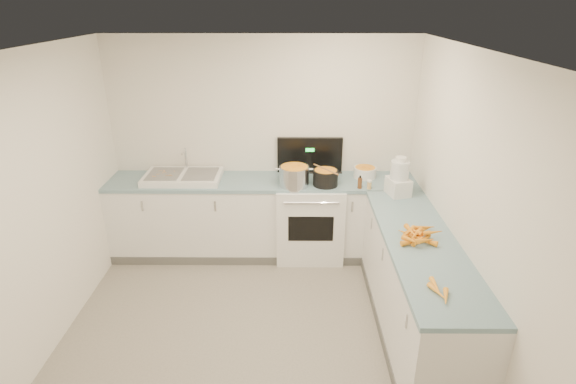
{
  "coord_description": "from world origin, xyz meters",
  "views": [
    {
      "loc": [
        0.33,
        -3.04,
        2.83
      ],
      "look_at": [
        0.3,
        1.1,
        1.05
      ],
      "focal_mm": 28.0,
      "sensor_mm": 36.0,
      "label": 1
    }
  ],
  "objects_px": {
    "spice_jar": "(369,185)",
    "extract_bottle": "(360,183)",
    "stove": "(310,217)",
    "sink": "(183,177)",
    "black_pot": "(325,179)",
    "steel_pot": "(294,177)",
    "food_processor": "(399,179)",
    "mixing_bowl": "(365,172)"
  },
  "relations": [
    {
      "from": "spice_jar",
      "to": "extract_bottle",
      "type": "bearing_deg",
      "value": 171.54
    },
    {
      "from": "stove",
      "to": "extract_bottle",
      "type": "height_order",
      "value": "stove"
    },
    {
      "from": "stove",
      "to": "sink",
      "type": "relative_size",
      "value": 1.58
    },
    {
      "from": "black_pot",
      "to": "sink",
      "type": "bearing_deg",
      "value": 174.74
    },
    {
      "from": "sink",
      "to": "spice_jar",
      "type": "bearing_deg",
      "value": -6.82
    },
    {
      "from": "steel_pot",
      "to": "spice_jar",
      "type": "height_order",
      "value": "steel_pot"
    },
    {
      "from": "stove",
      "to": "food_processor",
      "type": "height_order",
      "value": "stove"
    },
    {
      "from": "food_processor",
      "to": "black_pot",
      "type": "bearing_deg",
      "value": 161.21
    },
    {
      "from": "stove",
      "to": "mixing_bowl",
      "type": "bearing_deg",
      "value": 10.24
    },
    {
      "from": "steel_pot",
      "to": "black_pot",
      "type": "height_order",
      "value": "steel_pot"
    },
    {
      "from": "mixing_bowl",
      "to": "extract_bottle",
      "type": "height_order",
      "value": "same"
    },
    {
      "from": "stove",
      "to": "black_pot",
      "type": "xyz_separation_m",
      "value": [
        0.16,
        -0.13,
        0.54
      ]
    },
    {
      "from": "sink",
      "to": "spice_jar",
      "type": "xyz_separation_m",
      "value": [
        2.08,
        -0.25,
        0.0
      ]
    },
    {
      "from": "black_pot",
      "to": "extract_bottle",
      "type": "height_order",
      "value": "black_pot"
    },
    {
      "from": "stove",
      "to": "black_pot",
      "type": "bearing_deg",
      "value": -39.7
    },
    {
      "from": "stove",
      "to": "black_pot",
      "type": "height_order",
      "value": "stove"
    },
    {
      "from": "black_pot",
      "to": "spice_jar",
      "type": "relative_size",
      "value": 3.34
    },
    {
      "from": "steel_pot",
      "to": "mixing_bowl",
      "type": "xyz_separation_m",
      "value": [
        0.82,
        0.26,
        -0.04
      ]
    },
    {
      "from": "black_pot",
      "to": "extract_bottle",
      "type": "distance_m",
      "value": 0.38
    },
    {
      "from": "sink",
      "to": "extract_bottle",
      "type": "xyz_separation_m",
      "value": [
        1.98,
        -0.23,
        0.02
      ]
    },
    {
      "from": "sink",
      "to": "black_pot",
      "type": "bearing_deg",
      "value": -5.26
    },
    {
      "from": "stove",
      "to": "extract_bottle",
      "type": "bearing_deg",
      "value": -22.46
    },
    {
      "from": "extract_bottle",
      "to": "food_processor",
      "type": "xyz_separation_m",
      "value": [
        0.38,
        -0.17,
        0.12
      ]
    },
    {
      "from": "food_processor",
      "to": "spice_jar",
      "type": "bearing_deg",
      "value": 150.92
    },
    {
      "from": "sink",
      "to": "spice_jar",
      "type": "relative_size",
      "value": 10.47
    },
    {
      "from": "spice_jar",
      "to": "sink",
      "type": "bearing_deg",
      "value": 173.18
    },
    {
      "from": "spice_jar",
      "to": "food_processor",
      "type": "relative_size",
      "value": 0.2
    },
    {
      "from": "food_processor",
      "to": "extract_bottle",
      "type": "bearing_deg",
      "value": 155.95
    },
    {
      "from": "sink",
      "to": "black_pot",
      "type": "height_order",
      "value": "sink"
    },
    {
      "from": "sink",
      "to": "stove",
      "type": "bearing_deg",
      "value": -0.62
    },
    {
      "from": "steel_pot",
      "to": "spice_jar",
      "type": "relative_size",
      "value": 3.99
    },
    {
      "from": "black_pot",
      "to": "spice_jar",
      "type": "height_order",
      "value": "black_pot"
    },
    {
      "from": "sink",
      "to": "mixing_bowl",
      "type": "bearing_deg",
      "value": 2.71
    },
    {
      "from": "steel_pot",
      "to": "extract_bottle",
      "type": "relative_size",
      "value": 2.73
    },
    {
      "from": "black_pot",
      "to": "mixing_bowl",
      "type": "bearing_deg",
      "value": 27.61
    },
    {
      "from": "extract_bottle",
      "to": "spice_jar",
      "type": "relative_size",
      "value": 1.46
    },
    {
      "from": "stove",
      "to": "food_processor",
      "type": "bearing_deg",
      "value": -23.12
    },
    {
      "from": "stove",
      "to": "spice_jar",
      "type": "height_order",
      "value": "stove"
    },
    {
      "from": "steel_pot",
      "to": "sink",
      "type": "bearing_deg",
      "value": 172.94
    },
    {
      "from": "extract_bottle",
      "to": "food_processor",
      "type": "distance_m",
      "value": 0.43
    },
    {
      "from": "extract_bottle",
      "to": "food_processor",
      "type": "bearing_deg",
      "value": -24.05
    },
    {
      "from": "sink",
      "to": "food_processor",
      "type": "xyz_separation_m",
      "value": [
        2.35,
        -0.4,
        0.14
      ]
    }
  ]
}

